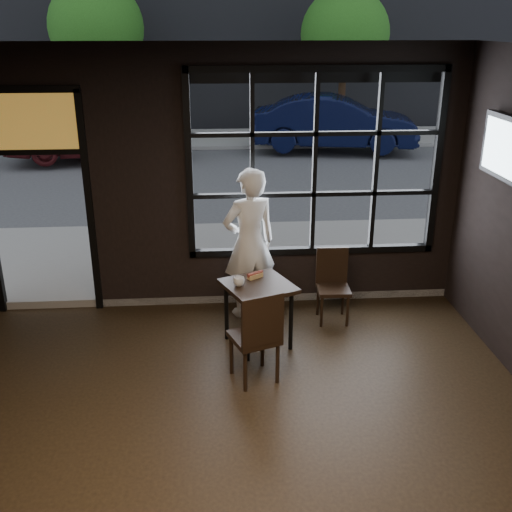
{
  "coord_description": "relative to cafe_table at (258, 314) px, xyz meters",
  "views": [
    {
      "loc": [
        -0.02,
        -3.5,
        3.39
      ],
      "look_at": [
        0.4,
        2.2,
        1.15
      ],
      "focal_mm": 42.0,
      "sensor_mm": 36.0,
      "label": 1
    }
  ],
  "objects": [
    {
      "name": "cup",
      "position": [
        -0.21,
        -0.02,
        0.41
      ],
      "size": [
        0.17,
        0.17,
        0.1
      ],
      "primitive_type": "imported",
      "rotation": [
        0.0,
        0.0,
        0.72
      ],
      "color": "silver",
      "rests_on": "cafe_table"
    },
    {
      "name": "hotdog",
      "position": [
        -0.02,
        0.17,
        0.4
      ],
      "size": [
        0.21,
        0.18,
        0.06
      ],
      "primitive_type": null,
      "rotation": [
        0.0,
        0.0,
        0.58
      ],
      "color": "tan",
      "rests_on": "cafe_table"
    },
    {
      "name": "tree_right",
      "position": [
        3.41,
        12.12,
        2.69
      ],
      "size": [
        2.54,
        2.54,
        4.34
      ],
      "color": "#332114",
      "rests_on": "street_asphalt"
    },
    {
      "name": "man",
      "position": [
        -0.05,
        0.79,
        0.55
      ],
      "size": [
        0.78,
        0.64,
        1.84
      ],
      "primitive_type": "imported",
      "rotation": [
        0.0,
        0.0,
        3.49
      ],
      "color": "white",
      "rests_on": "floor"
    },
    {
      "name": "floor",
      "position": [
        -0.44,
        -2.42,
        -0.38
      ],
      "size": [
        6.0,
        7.0,
        0.02
      ],
      "primitive_type": "cube",
      "color": "black",
      "rests_on": "ground"
    },
    {
      "name": "tree_left",
      "position": [
        -3.68,
        12.67,
        2.87
      ],
      "size": [
        2.7,
        2.7,
        4.6
      ],
      "color": "#332114",
      "rests_on": "street_asphalt"
    },
    {
      "name": "tv",
      "position": [
        2.49,
        -0.21,
        1.84
      ],
      "size": [
        0.12,
        1.09,
        0.64
      ],
      "primitive_type": "cube",
      "color": "black",
      "rests_on": "wall_right"
    },
    {
      "name": "navy_car",
      "position": [
        2.88,
        10.43,
        0.46
      ],
      "size": [
        4.64,
        2.26,
        1.47
      ],
      "primitive_type": "imported",
      "rotation": [
        0.0,
        0.0,
        1.41
      ],
      "color": "black",
      "rests_on": "street_asphalt"
    },
    {
      "name": "maroon_car",
      "position": [
        -3.45,
        9.81,
        0.49
      ],
      "size": [
        4.64,
        2.35,
        1.51
      ],
      "primitive_type": "imported",
      "rotation": [
        0.0,
        0.0,
        1.7
      ],
      "color": "#511418",
      "rests_on": "street_asphalt"
    },
    {
      "name": "chair_window",
      "position": [
        0.94,
        0.51,
        0.07
      ],
      "size": [
        0.39,
        0.39,
        0.88
      ],
      "primitive_type": "cube",
      "rotation": [
        0.0,
        0.0,
        -0.03
      ],
      "color": "black",
      "rests_on": "floor"
    },
    {
      "name": "ceiling",
      "position": [
        -0.44,
        -2.42,
        2.84
      ],
      "size": [
        6.0,
        7.0,
        0.02
      ],
      "primitive_type": "cube",
      "color": "black",
      "rests_on": "ground"
    },
    {
      "name": "cafe_table",
      "position": [
        0.0,
        0.0,
        0.0
      ],
      "size": [
        0.9,
        0.9,
        0.74
      ],
      "primitive_type": "cube",
      "rotation": [
        0.0,
        0.0,
        0.4
      ],
      "color": "black",
      "rests_on": "floor"
    },
    {
      "name": "window_frame",
      "position": [
        0.76,
        1.08,
        1.43
      ],
      "size": [
        3.06,
        0.12,
        2.28
      ],
      "primitive_type": "cube",
      "color": "black",
      "rests_on": "ground"
    },
    {
      "name": "street_asphalt",
      "position": [
        -0.44,
        21.58,
        -0.39
      ],
      "size": [
        60.0,
        41.0,
        0.04
      ],
      "primitive_type": "cube",
      "color": "#545456",
      "rests_on": "ground"
    },
    {
      "name": "stained_transom",
      "position": [
        -2.54,
        1.08,
        1.98
      ],
      "size": [
        1.2,
        0.06,
        0.7
      ],
      "primitive_type": "cube",
      "color": "orange",
      "rests_on": "ground"
    },
    {
      "name": "chair_near",
      "position": [
        -0.09,
        -0.69,
        0.13
      ],
      "size": [
        0.56,
        0.56,
        1.0
      ],
      "primitive_type": "cube",
      "rotation": [
        0.0,
        0.0,
        3.5
      ],
      "color": "black",
      "rests_on": "floor"
    }
  ]
}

